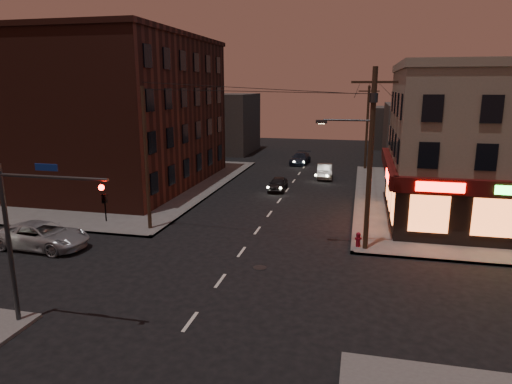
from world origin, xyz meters
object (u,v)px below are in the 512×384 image
(sedan_near, at_px, (278,184))
(sedan_far, at_px, (300,158))
(suv_cross, at_px, (42,236))
(fire_hydrant, at_px, (358,239))
(sedan_mid, at_px, (325,171))

(sedan_near, relative_size, sedan_far, 0.76)
(suv_cross, distance_m, sedan_far, 33.64)
(fire_hydrant, bearing_deg, suv_cross, -167.43)
(suv_cross, height_order, fire_hydrant, suv_cross)
(suv_cross, bearing_deg, sedan_far, -15.50)
(sedan_mid, bearing_deg, suv_cross, -124.42)
(suv_cross, bearing_deg, fire_hydrant, -74.49)
(sedan_far, bearing_deg, suv_cross, -104.47)
(suv_cross, height_order, sedan_mid, suv_cross)
(suv_cross, xyz_separation_m, fire_hydrant, (17.74, 3.96, -0.14))
(fire_hydrant, bearing_deg, sedan_mid, 100.05)
(sedan_near, distance_m, sedan_mid, 7.58)
(suv_cross, relative_size, fire_hydrant, 6.36)
(sedan_mid, distance_m, sedan_far, 8.48)
(sedan_near, height_order, sedan_mid, sedan_mid)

